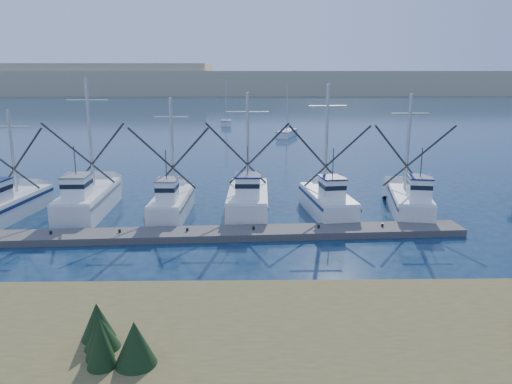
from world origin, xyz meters
The scene contains 7 objects.
ground centered at (0.00, 0.00, 0.00)m, with size 500.00×500.00×0.00m, color #0D1D3A.
shore_bank centered at (-8.00, -10.00, 0.80)m, with size 40.00×10.00×1.60m, color #4C422D.
floating_dock centered at (-5.66, 5.31, 0.21)m, with size 31.81×2.12×0.42m, color #56524D.
dune_ridge centered at (0.00, 210.00, 5.00)m, with size 360.00×60.00×10.00m, color tan.
trawler_fleet centered at (-5.97, 10.15, 0.98)m, with size 31.25×8.43×9.37m.
sailboat_near centered at (3.06, 53.07, 0.49)m, with size 3.71×6.12×8.10m.
sailboat_far centered at (-6.99, 69.65, 0.50)m, with size 2.06×4.93×8.10m.
Camera 1 is at (-3.01, -23.41, 9.76)m, focal length 35.00 mm.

